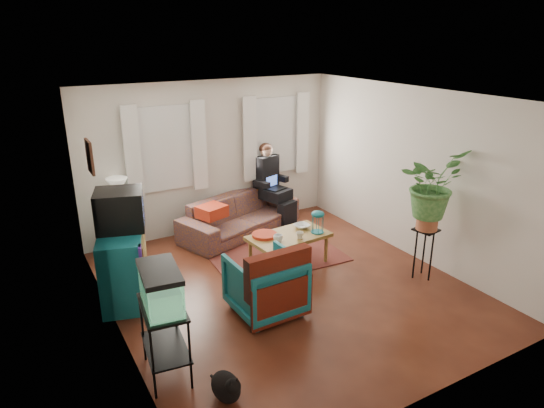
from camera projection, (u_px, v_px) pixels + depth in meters
floor at (286, 287)px, 6.72m from camera, size 4.50×5.00×0.01m
ceiling at (288, 97)px, 5.84m from camera, size 4.50×5.00×0.01m
wall_back at (211, 157)px, 8.32m from camera, size 4.50×0.01×2.60m
wall_front at (437, 280)px, 4.23m from camera, size 4.50×0.01×2.60m
wall_left at (110, 233)px, 5.22m from camera, size 0.01×5.00×2.60m
wall_right at (414, 174)px, 7.33m from camera, size 0.01×5.00×2.60m
window_left at (165, 149)px, 7.84m from camera, size 1.08×0.04×1.38m
window_right at (275, 136)px, 8.80m from camera, size 1.08×0.04×1.38m
curtains_left at (167, 150)px, 7.78m from camera, size 1.36×0.06×1.50m
curtains_right at (277, 136)px, 8.74m from camera, size 1.36×0.06×1.50m
picture_frame at (90, 157)px, 5.71m from camera, size 0.04×0.32×0.40m
area_rug at (273, 252)px, 7.74m from camera, size 2.09×1.72×0.01m
sofa at (240, 209)px, 8.38m from camera, size 2.38×1.54×0.87m
seated_person at (270, 186)px, 8.87m from camera, size 0.74×0.82×1.32m
side_table at (122, 232)px, 7.75m from camera, size 0.50×0.50×0.64m
table_lamp at (118, 197)px, 7.55m from camera, size 0.38×0.38×0.58m
dresser at (123, 266)px, 6.29m from camera, size 0.81×1.17×0.96m
crt_tv at (120, 210)px, 6.14m from camera, size 0.71×0.68×0.51m
aquarium_stand at (165, 341)px, 4.90m from camera, size 0.48×0.76×0.80m
aquarium at (161, 288)px, 4.69m from camera, size 0.43×0.69×0.42m
black_cat at (226, 384)px, 4.63m from camera, size 0.27×0.41×0.34m
armchair at (265, 282)px, 6.01m from camera, size 0.83×0.78×0.84m
serape_throw at (279, 280)px, 5.69m from camera, size 0.85×0.21×0.69m
coffee_table at (289, 250)px, 7.27m from camera, size 1.24×0.74×0.49m
cup_a at (278, 238)px, 6.94m from camera, size 0.14×0.14×0.11m
cup_b at (300, 235)px, 7.05m from camera, size 0.12×0.12×0.10m
bowl at (302, 226)px, 7.43m from camera, size 0.25×0.25×0.06m
snack_tray at (264, 235)px, 7.13m from camera, size 0.40×0.40×0.04m
birdcage at (318, 222)px, 7.22m from camera, size 0.21×0.21×0.35m
plant_stand at (423, 253)px, 6.86m from camera, size 0.37×0.37×0.75m
potted_plant at (430, 194)px, 6.56m from camera, size 0.97×0.88×0.95m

